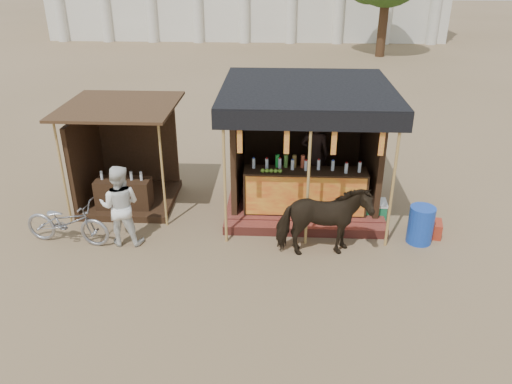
{
  "coord_description": "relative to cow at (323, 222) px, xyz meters",
  "views": [
    {
      "loc": [
        0.43,
        -7.13,
        5.3
      ],
      "look_at": [
        0.0,
        1.6,
        1.1
      ],
      "focal_mm": 35.0,
      "sensor_mm": 36.0,
      "label": 1
    }
  ],
  "objects": [
    {
      "name": "secondary_stall",
      "position": [
        -4.45,
        2.1,
        0.12
      ],
      "size": [
        2.4,
        2.4,
        2.38
      ],
      "color": "#331D12",
      "rests_on": "ground"
    },
    {
      "name": "bystander",
      "position": [
        -3.94,
        0.27,
        0.11
      ],
      "size": [
        0.82,
        0.65,
        1.67
      ],
      "primitive_type": "imported",
      "rotation": [
        0.0,
        0.0,
        3.16
      ],
      "color": "white",
      "rests_on": "ground"
    },
    {
      "name": "red_crate",
      "position": [
        2.3,
        0.86,
        -0.56
      ],
      "size": [
        0.52,
        0.5,
        0.33
      ],
      "primitive_type": "cube",
      "rotation": [
        0.0,
        0.0,
        -0.2
      ],
      "color": "maroon",
      "rests_on": "ground"
    },
    {
      "name": "ground",
      "position": [
        -1.28,
        -1.14,
        -0.73
      ],
      "size": [
        120.0,
        120.0,
        0.0
      ],
      "primitive_type": "plane",
      "color": "#846B4C",
      "rests_on": "ground"
    },
    {
      "name": "cooler",
      "position": [
        1.18,
        1.46,
        -0.5
      ],
      "size": [
        0.66,
        0.46,
        0.46
      ],
      "color": "#1A7643",
      "rests_on": "ground"
    },
    {
      "name": "blue_barrel",
      "position": [
        2.01,
        0.59,
        -0.34
      ],
      "size": [
        0.55,
        0.55,
        0.78
      ],
      "primitive_type": "cylinder",
      "rotation": [
        0.0,
        0.0,
        -0.09
      ],
      "color": "#173FAD",
      "rests_on": "ground"
    },
    {
      "name": "main_stall",
      "position": [
        -0.27,
        2.22,
        0.3
      ],
      "size": [
        3.6,
        3.61,
        2.78
      ],
      "color": "brown",
      "rests_on": "ground"
    },
    {
      "name": "motorbike",
      "position": [
        -5.04,
        0.21,
        -0.26
      ],
      "size": [
        1.83,
        0.85,
        0.93
      ],
      "primitive_type": "imported",
      "rotation": [
        0.0,
        0.0,
        1.43
      ],
      "color": "gray",
      "rests_on": "ground"
    },
    {
      "name": "cow",
      "position": [
        0.0,
        0.0,
        0.0
      ],
      "size": [
        1.82,
        1.02,
        1.45
      ],
      "primitive_type": "imported",
      "rotation": [
        0.0,
        0.0,
        1.71
      ],
      "color": "black",
      "rests_on": "ground"
    }
  ]
}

